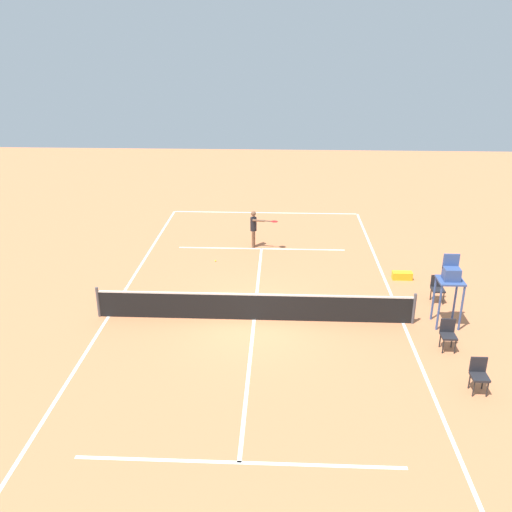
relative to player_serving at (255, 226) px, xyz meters
The scene contains 10 objects.
ground_plane 6.90m from the player_serving, 92.66° to the left, with size 60.00×60.00×0.00m, color #D37A4C.
court_lines 6.90m from the player_serving, 92.66° to the left, with size 9.94×24.19×0.01m.
tennis_net 6.84m from the player_serving, 92.66° to the left, with size 10.54×0.10×1.07m.
player_serving is the anchor object (origin of this frame).
tennis_ball 2.56m from the player_serving, 48.71° to the left, with size 0.07×0.07×0.07m, color #CCE033.
umpire_chair 9.50m from the player_serving, 133.85° to the left, with size 0.80×0.80×2.41m.
courtside_chair_near 10.45m from the player_serving, 126.47° to the left, with size 0.44×0.46×0.95m.
courtside_chair_mid 8.48m from the player_serving, 142.71° to the left, with size 0.44×0.46×0.95m.
courtside_chair_far 12.32m from the player_serving, 121.48° to the left, with size 0.44×0.46×0.95m.
equipment_bag 6.79m from the player_serving, 151.21° to the left, with size 0.76×0.32×0.30m, color yellow.
Camera 1 is at (-0.81, 16.15, 8.73)m, focal length 38.42 mm.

